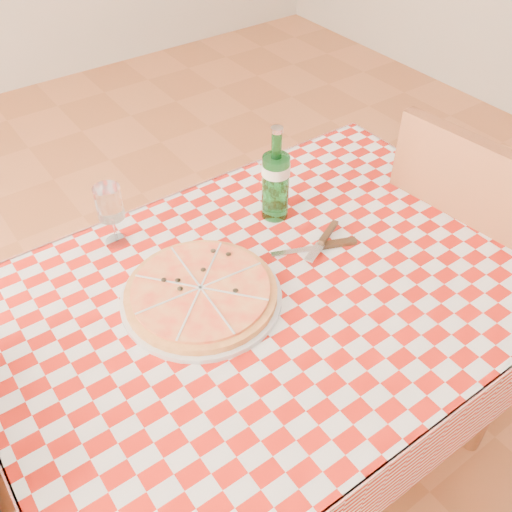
{
  "coord_description": "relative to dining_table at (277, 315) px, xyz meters",
  "views": [
    {
      "loc": [
        -0.57,
        -0.71,
        1.68
      ],
      "look_at": [
        -0.02,
        0.06,
        0.82
      ],
      "focal_mm": 40.0,
      "sensor_mm": 36.0,
      "label": 1
    }
  ],
  "objects": [
    {
      "name": "cutlery",
      "position": [
        0.16,
        0.05,
        0.11
      ],
      "size": [
        0.25,
        0.21,
        0.02
      ],
      "primitive_type": null,
      "rotation": [
        0.0,
        0.0,
        0.09
      ],
      "color": "silver",
      "rests_on": "tablecloth"
    },
    {
      "name": "tablecloth",
      "position": [
        0.0,
        0.0,
        0.09
      ],
      "size": [
        1.3,
        0.9,
        0.01
      ],
      "primitive_type": "cube",
      "color": "#951109",
      "rests_on": "dining_table"
    },
    {
      "name": "chair_near",
      "position": [
        0.65,
        -0.06,
        -0.1
      ],
      "size": [
        0.49,
        0.49,
        0.98
      ],
      "rotation": [
        0.0,
        0.0,
        0.1
      ],
      "color": "brown",
      "rests_on": "ground"
    },
    {
      "name": "pizza_plate",
      "position": [
        -0.16,
        0.07,
        0.12
      ],
      "size": [
        0.39,
        0.39,
        0.05
      ],
      "primitive_type": null,
      "rotation": [
        0.0,
        0.0,
        -0.09
      ],
      "color": "#D08C45",
      "rests_on": "tablecloth"
    },
    {
      "name": "dining_table",
      "position": [
        0.0,
        0.0,
        0.0
      ],
      "size": [
        1.2,
        0.8,
        0.75
      ],
      "color": "brown",
      "rests_on": "ground"
    },
    {
      "name": "water_bottle",
      "position": [
        0.15,
        0.22,
        0.23
      ],
      "size": [
        0.09,
        0.09,
        0.26
      ],
      "primitive_type": null,
      "rotation": [
        0.0,
        0.0,
        -0.36
      ],
      "color": "#175E22",
      "rests_on": "tablecloth"
    },
    {
      "name": "wine_glass",
      "position": [
        -0.23,
        0.36,
        0.18
      ],
      "size": [
        0.08,
        0.08,
        0.16
      ],
      "primitive_type": null,
      "rotation": [
        0.0,
        0.0,
        0.29
      ],
      "color": "white",
      "rests_on": "tablecloth"
    }
  ]
}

